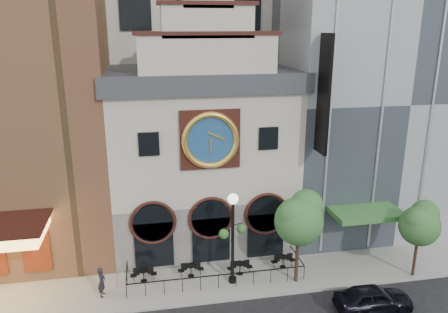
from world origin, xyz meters
TOP-DOWN VIEW (x-y plane):
  - ground at (0.00, 0.00)m, footprint 120.00×120.00m
  - sidewalk at (0.00, 2.50)m, footprint 44.00×5.00m
  - clock_building at (0.00, 7.82)m, footprint 12.60×8.78m
  - retail_building at (12.99, 9.99)m, footprint 14.00×14.40m
  - cafe_railing at (0.00, 2.50)m, footprint 10.60×2.60m
  - bistro_0 at (-4.32, 2.80)m, footprint 1.58×0.68m
  - bistro_1 at (-1.45, 2.82)m, footprint 1.58×0.68m
  - bistro_2 at (1.58, 2.50)m, footprint 1.58×0.68m
  - bistro_3 at (4.48, 2.77)m, footprint 1.58×0.68m
  - car_right at (8.02, -2.16)m, footprint 4.31×1.85m
  - pedestrian at (-6.67, 1.73)m, footprint 0.51×0.71m
  - lamppost at (0.95, 1.72)m, footprint 1.74×1.05m
  - tree_left at (4.80, 1.16)m, footprint 2.98×2.87m
  - tree_right at (12.18, 0.43)m, footprint 2.51×2.42m

SIDE VIEW (x-z plane):
  - ground at x=0.00m, z-range 0.00..0.00m
  - sidewalk at x=0.00m, z-range 0.00..0.15m
  - cafe_railing at x=0.00m, z-range 0.15..1.05m
  - bistro_0 at x=-4.32m, z-range 0.16..1.06m
  - bistro_1 at x=-1.45m, z-range 0.16..1.06m
  - bistro_2 at x=1.58m, z-range 0.16..1.06m
  - bistro_3 at x=4.48m, z-range 0.16..1.06m
  - car_right at x=8.02m, z-range 0.00..1.45m
  - pedestrian at x=-6.67m, z-range 0.15..1.94m
  - lamppost at x=0.95m, z-range 0.83..6.56m
  - tree_right at x=12.18m, z-range 1.28..6.12m
  - tree_left at x=4.80m, z-range 1.49..7.22m
  - clock_building at x=0.00m, z-range -2.64..16.01m
  - retail_building at x=12.99m, z-range 0.14..20.14m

